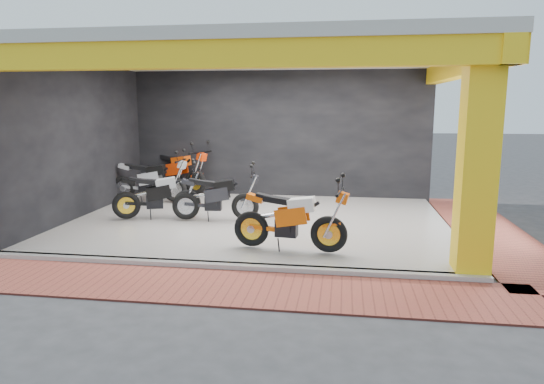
# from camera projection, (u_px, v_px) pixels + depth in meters

# --- Properties ---
(ground) EXTENTS (80.00, 80.00, 0.00)m
(ground) POSITION_uv_depth(u_px,v_px,m) (239.00, 251.00, 8.67)
(ground) COLOR #2D2D30
(ground) RESTS_ON ground
(showroom_floor) EXTENTS (8.00, 6.00, 0.10)m
(showroom_floor) POSITION_uv_depth(u_px,v_px,m) (259.00, 222.00, 10.61)
(showroom_floor) COLOR silver
(showroom_floor) RESTS_ON ground
(showroom_ceiling) EXTENTS (8.40, 6.40, 0.20)m
(showroom_ceiling) POSITION_uv_depth(u_px,v_px,m) (258.00, 54.00, 9.99)
(showroom_ceiling) COLOR beige
(showroom_ceiling) RESTS_ON corner_column
(back_wall) EXTENTS (8.20, 0.20, 3.50)m
(back_wall) POSITION_uv_depth(u_px,v_px,m) (278.00, 136.00, 13.33)
(back_wall) COLOR black
(back_wall) RESTS_ON ground
(left_wall) EXTENTS (0.20, 6.20, 3.50)m
(left_wall) POSITION_uv_depth(u_px,v_px,m) (79.00, 142.00, 10.91)
(left_wall) COLOR black
(left_wall) RESTS_ON ground
(corner_column) EXTENTS (0.50, 0.50, 3.50)m
(corner_column) POSITION_uv_depth(u_px,v_px,m) (477.00, 162.00, 7.09)
(corner_column) COLOR yellow
(corner_column) RESTS_ON ground
(header_beam_front) EXTENTS (8.40, 0.30, 0.40)m
(header_beam_front) POSITION_uv_depth(u_px,v_px,m) (222.00, 54.00, 7.12)
(header_beam_front) COLOR yellow
(header_beam_front) RESTS_ON corner_column
(header_beam_right) EXTENTS (0.30, 6.40, 0.40)m
(header_beam_right) POSITION_uv_depth(u_px,v_px,m) (459.00, 67.00, 9.46)
(header_beam_right) COLOR yellow
(header_beam_right) RESTS_ON corner_column
(floor_kerb) EXTENTS (8.00, 0.20, 0.10)m
(floor_kerb) POSITION_uv_depth(u_px,v_px,m) (226.00, 266.00, 7.67)
(floor_kerb) COLOR silver
(floor_kerb) RESTS_ON ground
(paver_front) EXTENTS (9.00, 1.40, 0.03)m
(paver_front) POSITION_uv_depth(u_px,v_px,m) (212.00, 286.00, 6.91)
(paver_front) COLOR brown
(paver_front) RESTS_ON ground
(paver_right) EXTENTS (1.40, 7.00, 0.03)m
(paver_right) POSITION_uv_depth(u_px,v_px,m) (489.00, 232.00, 9.92)
(paver_right) COLOR brown
(paver_right) RESTS_ON ground
(moto_hero) EXTENTS (2.18, 1.03, 1.28)m
(moto_hero) POSITION_uv_depth(u_px,v_px,m) (329.00, 217.00, 8.04)
(moto_hero) COLOR #EE5C0A
(moto_hero) RESTS_ON showroom_floor
(moto_row_a) EXTENTS (2.14, 1.38, 1.23)m
(moto_row_a) POSITION_uv_depth(u_px,v_px,m) (187.00, 190.00, 10.72)
(moto_row_a) COLOR black
(moto_row_a) RESTS_ON showroom_floor
(moto_row_b) EXTENTS (2.06, 0.96, 1.21)m
(moto_row_b) POSITION_uv_depth(u_px,v_px,m) (245.00, 193.00, 10.38)
(moto_row_b) COLOR black
(moto_row_b) RESTS_ON showroom_floor
(moto_row_c) EXTENTS (2.53, 1.81, 1.46)m
(moto_row_c) POSITION_uv_depth(u_px,v_px,m) (195.00, 170.00, 13.30)
(moto_row_c) COLOR #FD3C0A
(moto_row_c) RESTS_ON showroom_floor
(moto_row_d) EXTENTS (2.16, 0.82, 1.31)m
(moto_row_d) POSITION_uv_depth(u_px,v_px,m) (174.00, 177.00, 12.34)
(moto_row_d) COLOR #A6A8AE
(moto_row_d) RESTS_ON showroom_floor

